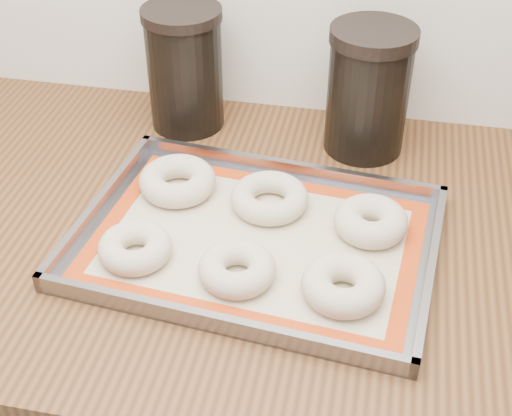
% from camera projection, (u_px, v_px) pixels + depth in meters
% --- Properties ---
extents(countertop, '(3.06, 0.68, 0.04)m').
position_uv_depth(countertop, '(403.00, 255.00, 0.95)').
color(countertop, brown).
rests_on(countertop, cabinet).
extents(baking_tray, '(0.49, 0.37, 0.03)m').
position_uv_depth(baking_tray, '(256.00, 240.00, 0.93)').
color(baking_tray, gray).
rests_on(baking_tray, countertop).
extents(baking_mat, '(0.45, 0.33, 0.00)m').
position_uv_depth(baking_mat, '(256.00, 241.00, 0.93)').
color(baking_mat, '#C6B793').
rests_on(baking_mat, baking_tray).
extents(bagel_front_left, '(0.12, 0.12, 0.03)m').
position_uv_depth(bagel_front_left, '(135.00, 248.00, 0.90)').
color(bagel_front_left, beige).
rests_on(bagel_front_left, baking_mat).
extents(bagel_front_mid, '(0.12, 0.12, 0.03)m').
position_uv_depth(bagel_front_mid, '(237.00, 268.00, 0.87)').
color(bagel_front_mid, beige).
rests_on(bagel_front_mid, baking_mat).
extents(bagel_front_right, '(0.12, 0.12, 0.04)m').
position_uv_depth(bagel_front_right, '(343.00, 285.00, 0.84)').
color(bagel_front_right, beige).
rests_on(bagel_front_right, baking_mat).
extents(bagel_back_left, '(0.13, 0.13, 0.04)m').
position_uv_depth(bagel_back_left, '(178.00, 181.00, 1.01)').
color(bagel_back_left, beige).
rests_on(bagel_back_left, baking_mat).
extents(bagel_back_mid, '(0.14, 0.14, 0.03)m').
position_uv_depth(bagel_back_mid, '(270.00, 198.00, 0.98)').
color(bagel_back_mid, beige).
rests_on(bagel_back_mid, baking_mat).
extents(bagel_back_right, '(0.10, 0.10, 0.04)m').
position_uv_depth(bagel_back_right, '(371.00, 221.00, 0.94)').
color(bagel_back_right, beige).
rests_on(bagel_back_right, baking_mat).
extents(canister_left, '(0.12, 0.12, 0.20)m').
position_uv_depth(canister_left, '(185.00, 68.00, 1.12)').
color(canister_left, black).
rests_on(canister_left, countertop).
extents(canister_mid, '(0.13, 0.13, 0.20)m').
position_uv_depth(canister_mid, '(368.00, 90.00, 1.06)').
color(canister_mid, black).
rests_on(canister_mid, countertop).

